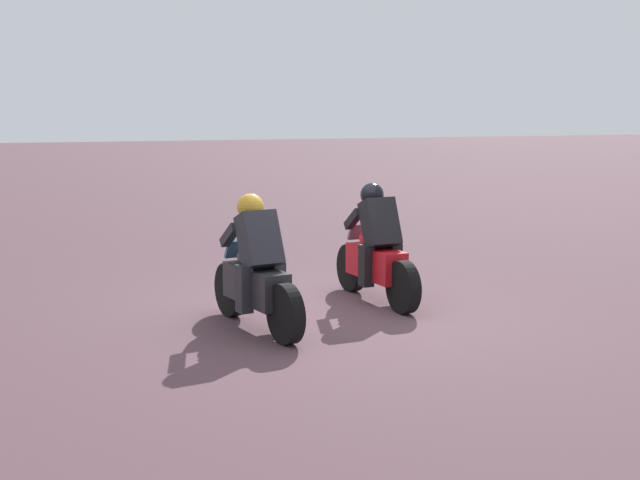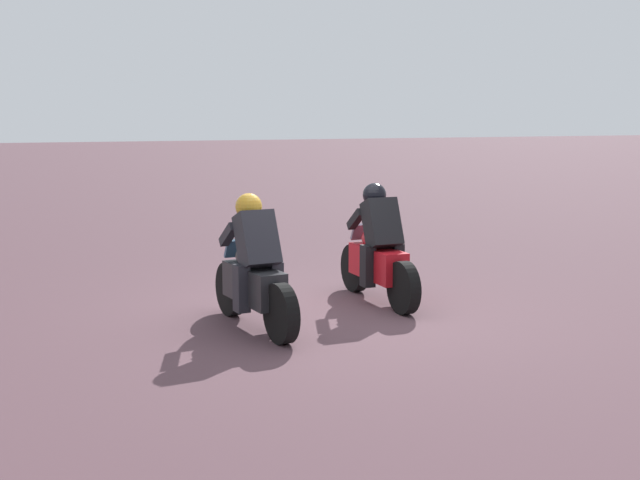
# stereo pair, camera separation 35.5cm
# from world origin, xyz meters

# --- Properties ---
(ground_plane) EXTENTS (120.00, 120.00, 0.00)m
(ground_plane) POSITION_xyz_m (0.00, 0.00, 0.00)
(ground_plane) COLOR #543940
(rider_lane_a) EXTENTS (2.04, 0.54, 1.51)m
(rider_lane_a) POSITION_xyz_m (0.40, -0.84, 0.62)
(rider_lane_a) COLOR black
(rider_lane_a) RESTS_ON ground_plane
(rider_lane_b) EXTENTS (2.04, 0.58, 1.51)m
(rider_lane_b) POSITION_xyz_m (-0.32, 1.00, 0.62)
(rider_lane_b) COLOR black
(rider_lane_b) RESTS_ON ground_plane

